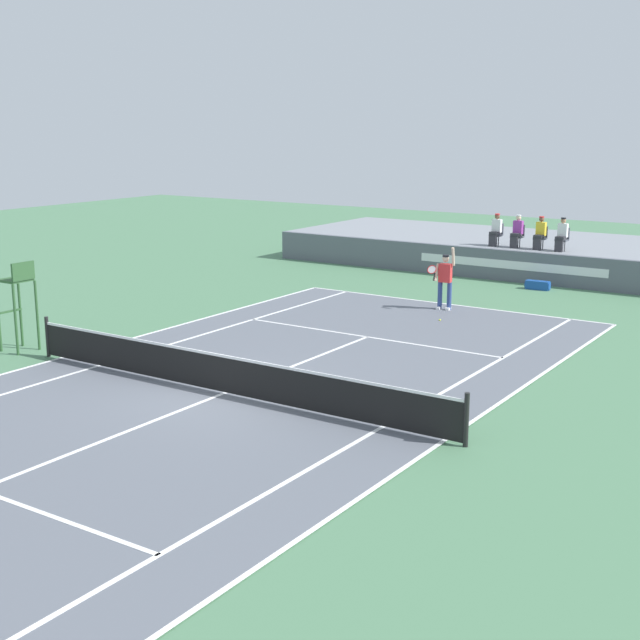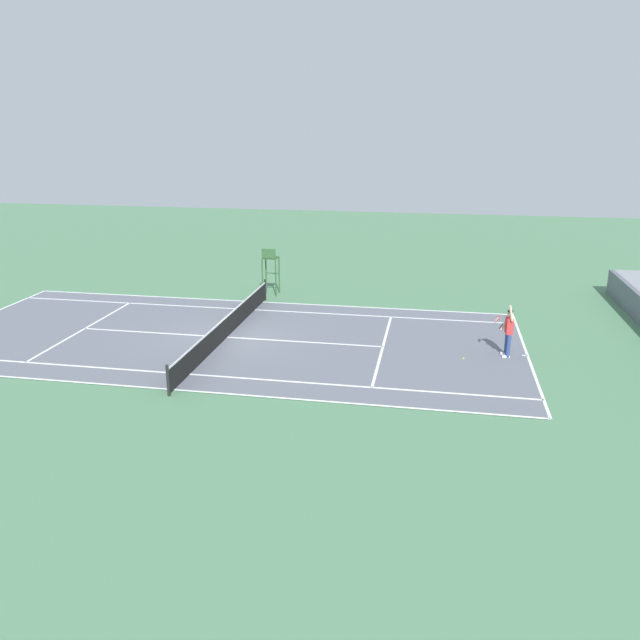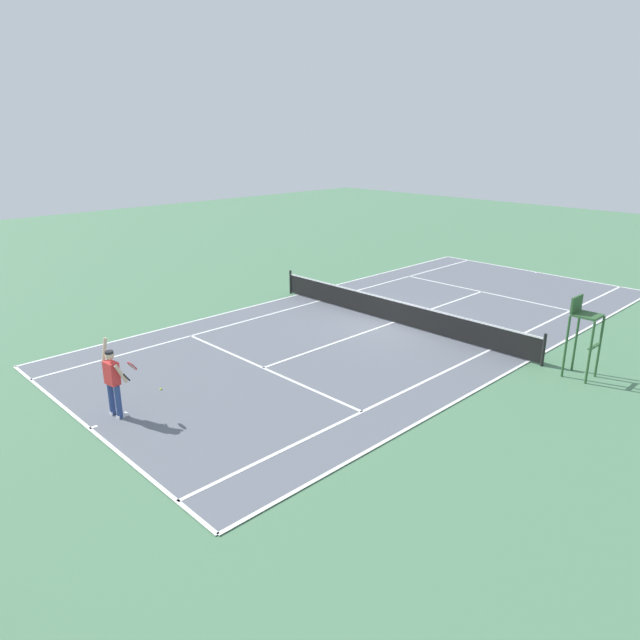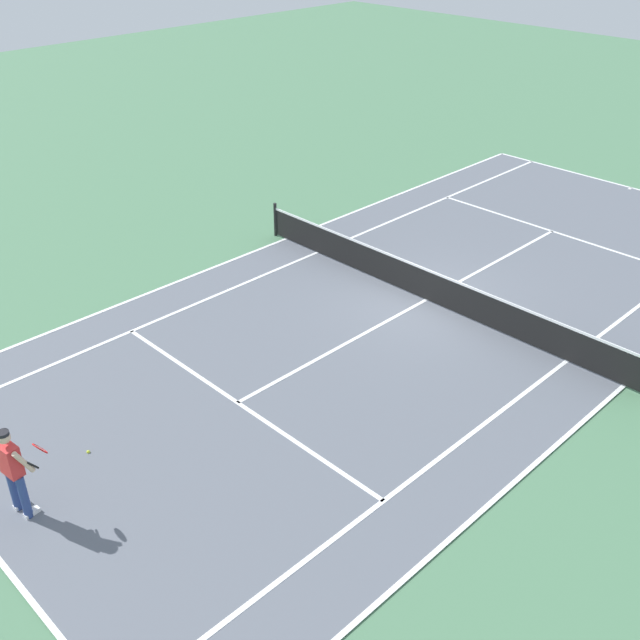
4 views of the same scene
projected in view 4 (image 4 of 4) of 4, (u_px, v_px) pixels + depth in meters
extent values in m
plane|color=#4C7A56|center=(426.00, 301.00, 19.81)|extent=(80.00, 80.00, 0.00)
cube|color=slate|center=(426.00, 301.00, 19.80)|extent=(10.98, 23.78, 0.02)
cube|color=white|center=(632.00, 188.00, 27.00)|extent=(10.98, 0.10, 0.01)
cube|color=white|center=(623.00, 386.00, 16.43)|extent=(0.10, 23.78, 0.01)
cube|color=white|center=(286.00, 239.00, 23.16)|extent=(0.10, 23.78, 0.01)
cube|color=white|center=(566.00, 361.00, 17.28)|extent=(0.10, 23.78, 0.01)
cube|color=white|center=(317.00, 253.00, 22.31)|extent=(0.10, 23.78, 0.01)
cube|color=white|center=(238.00, 403.00, 15.92)|extent=(8.22, 0.10, 0.01)
cube|color=white|center=(552.00, 231.00, 23.68)|extent=(8.22, 0.10, 0.01)
cube|color=white|center=(426.00, 300.00, 19.80)|extent=(0.10, 12.80, 0.01)
cube|color=white|center=(630.00, 188.00, 26.94)|extent=(0.10, 0.20, 0.01)
cylinder|color=black|center=(275.00, 220.00, 23.17)|extent=(0.10, 0.10, 1.07)
cube|color=black|center=(427.00, 285.00, 19.57)|extent=(11.78, 0.02, 0.84)
cube|color=white|center=(428.00, 270.00, 19.35)|extent=(11.78, 0.03, 0.06)
cylinder|color=navy|center=(14.00, 489.00, 13.03)|extent=(0.15, 0.15, 0.92)
cylinder|color=navy|center=(24.00, 497.00, 12.86)|extent=(0.15, 0.15, 0.92)
cube|color=white|center=(22.00, 505.00, 13.28)|extent=(0.15, 0.29, 0.10)
cube|color=white|center=(32.00, 513.00, 13.11)|extent=(0.15, 0.29, 0.10)
cube|color=red|center=(10.00, 460.00, 12.56)|extent=(0.42, 0.28, 0.60)
sphere|color=beige|center=(4.00, 438.00, 12.32)|extent=(0.22, 0.22, 0.22)
cylinder|color=black|center=(3.00, 433.00, 12.28)|extent=(0.21, 0.21, 0.06)
cylinder|color=beige|center=(24.00, 462.00, 12.48)|extent=(0.13, 0.33, 0.56)
cylinder|color=black|center=(33.00, 465.00, 12.60)|extent=(0.06, 0.19, 0.25)
torus|color=red|center=(40.00, 448.00, 12.58)|extent=(0.32, 0.23, 0.26)
cylinder|color=silver|center=(40.00, 448.00, 12.58)|extent=(0.29, 0.19, 0.22)
sphere|color=#D1E533|center=(88.00, 452.00, 14.53)|extent=(0.07, 0.07, 0.07)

